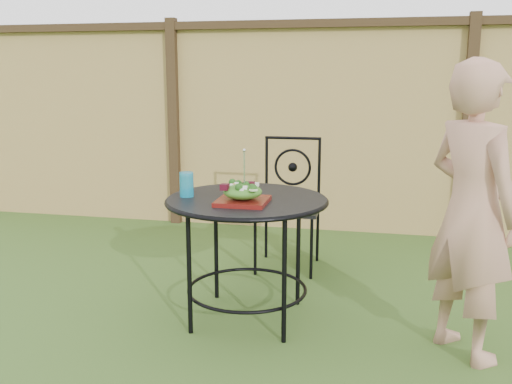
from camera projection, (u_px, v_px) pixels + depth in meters
ground at (265, 331)px, 3.19m from camera, size 60.00×60.00×0.00m
fence at (313, 126)px, 5.09m from camera, size 8.00×0.12×1.90m
patio_table at (247, 222)px, 3.24m from camera, size 0.92×0.92×0.72m
patio_chair at (289, 200)px, 4.18m from camera, size 0.46×0.46×0.95m
diner at (472, 212)px, 2.80m from camera, size 0.61×0.65×1.49m
salad_plate at (243, 201)px, 3.08m from camera, size 0.27×0.27×0.02m
salad at (243, 192)px, 3.07m from camera, size 0.21×0.21×0.08m
fork at (244, 168)px, 3.04m from camera, size 0.01×0.01×0.18m
drinking_glass at (187, 184)px, 3.24m from camera, size 0.08×0.08×0.14m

